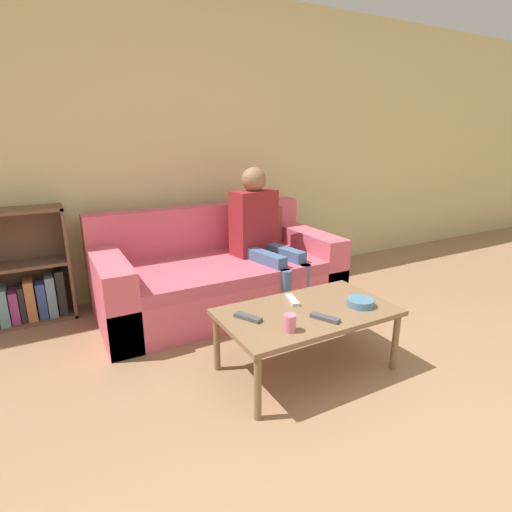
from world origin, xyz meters
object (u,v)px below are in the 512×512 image
cup_near (290,323)px  tv_remote_0 (248,317)px  couch (218,275)px  person_adult (260,228)px  tv_remote_2 (292,300)px  tv_remote_1 (325,318)px  bookshelf (26,279)px  coffee_table (307,316)px  snack_bowl (361,302)px

cup_near → tv_remote_0: size_ratio=0.55×
couch → person_adult: size_ratio=1.70×
tv_remote_2 → tv_remote_0: bearing=-150.4°
couch → tv_remote_1: bearing=-86.6°
bookshelf → cup_near: (1.25, -1.79, 0.11)m
coffee_table → tv_remote_0: bearing=170.8°
bookshelf → cup_near: 2.19m
tv_remote_2 → snack_bowl: (0.33, -0.25, 0.01)m
bookshelf → tv_remote_1: bookshelf is taller
person_adult → tv_remote_1: bearing=-113.3°
tv_remote_1 → tv_remote_2: same height
couch → tv_remote_1: size_ratio=11.27×
bookshelf → tv_remote_0: bookshelf is taller
tv_remote_2 → couch: bearing=109.0°
person_adult → tv_remote_1: 1.31m
bookshelf → snack_bowl: bearing=-43.6°
couch → cup_near: 1.38m
bookshelf → coffee_table: 2.20m
tv_remote_1 → snack_bowl: 0.31m
bookshelf → tv_remote_0: 1.93m
tv_remote_0 → tv_remote_2: (0.36, 0.09, 0.00)m
bookshelf → coffee_table: bearing=-47.3°
tv_remote_0 → tv_remote_1: bearing=-57.1°
cup_near → tv_remote_1: 0.26m
snack_bowl → tv_remote_2: bearing=142.6°
person_adult → tv_remote_1: person_adult is taller
person_adult → cup_near: person_adult is taller
tv_remote_2 → cup_near: bearing=-109.7°
couch → person_adult: (0.36, -0.09, 0.39)m
bookshelf → snack_bowl: bookshelf is taller
tv_remote_0 → couch: bearing=47.5°
couch → snack_bowl: couch is taller
couch → bookshelf: 1.49m
cup_near → tv_remote_0: (-0.13, 0.23, -0.04)m
bookshelf → person_adult: size_ratio=0.77×
couch → person_adult: bearing=-13.8°
cup_near → tv_remote_2: (0.23, 0.32, -0.04)m
coffee_table → cup_near: cup_near is taller
tv_remote_0 → tv_remote_1: (0.38, -0.21, 0.00)m
coffee_table → couch: bearing=93.4°
person_adult → tv_remote_0: bearing=-133.1°
person_adult → tv_remote_2: size_ratio=6.53×
tv_remote_2 → coffee_table: bearing=-69.4°
bookshelf → coffee_table: bookshelf is taller
bookshelf → person_adult: bearing=-16.4°
tv_remote_0 → tv_remote_1: same height
cup_near → coffee_table: bearing=35.7°
person_adult → tv_remote_1: (-0.28, -1.25, -0.24)m
cup_near → tv_remote_0: cup_near is taller
bookshelf → cup_near: bookshelf is taller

